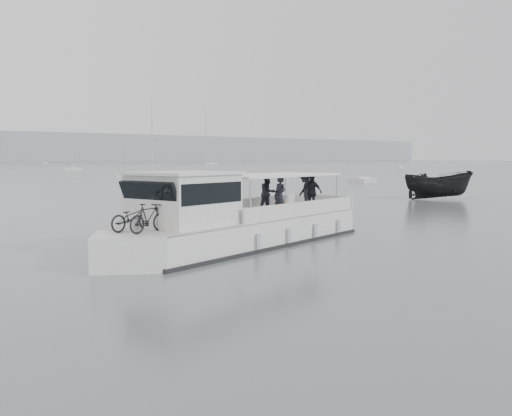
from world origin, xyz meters
TOP-DOWN VIEW (x-y plane):
  - ground at (0.00, 0.00)m, footprint 1400.00×1400.00m
  - tour_boat at (-4.19, -3.13)m, footprint 15.04×7.03m
  - dark_motorboat at (27.72, 8.44)m, footprint 7.18×5.39m

SIDE VIEW (x-z plane):
  - ground at x=0.00m, z-range 0.00..0.00m
  - tour_boat at x=-4.19m, z-range -2.12..4.20m
  - dark_motorboat at x=27.72m, z-range 0.00..2.62m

